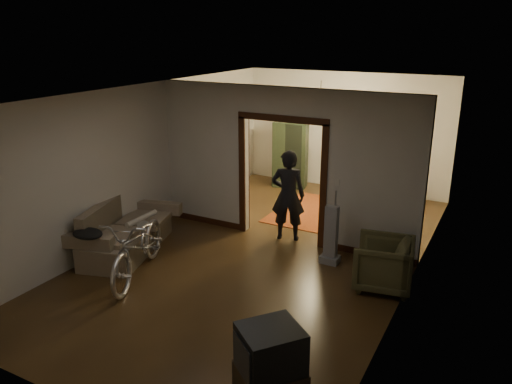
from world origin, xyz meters
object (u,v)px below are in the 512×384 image
Objects in this scene: armchair at (383,264)px; locker at (290,155)px; sofa at (126,227)px; desk at (374,185)px; bicycle at (138,245)px; person at (288,195)px.

armchair is 0.53× the size of locker.
desk is at bearing 40.29° from sofa.
bicycle is 3.77m from armchair.
bicycle is at bearing -53.47° from sofa.
person reaches higher than desk.
locker is (0.96, 4.83, 0.35)m from sofa.
locker reaches higher than bicycle.
desk is (-1.20, 3.88, -0.01)m from armchair.
sofa is at bearing 122.96° from bicycle.
sofa is 0.98× the size of bicycle.
bicycle is at bearing -105.77° from desk.
person reaches higher than locker.
person is (1.45, 2.45, 0.32)m from bicycle.
person is (-2.04, 1.01, 0.46)m from armchair.
armchair is (3.48, 1.44, -0.14)m from bicycle.
bicycle reaches higher than sofa.
armchair reaches higher than desk.
sofa is at bearing -115.93° from desk.
bicycle is 5.79m from desk.
armchair is at bearing 137.12° from person.
person is (2.26, 1.83, 0.39)m from sofa.
person reaches higher than sofa.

